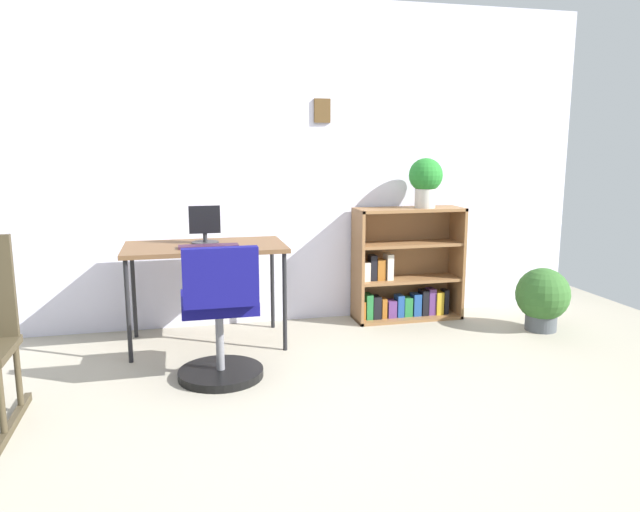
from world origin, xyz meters
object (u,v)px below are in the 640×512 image
(keyboard, at_px, (209,246))
(potted_plant_on_shelf, at_px, (426,179))
(bookshelf_low, at_px, (404,270))
(potted_plant_floor, at_px, (543,297))
(monitor, at_px, (205,227))
(office_chair, at_px, (220,322))
(desk, at_px, (205,252))

(keyboard, relative_size, potted_plant_on_shelf, 1.02)
(bookshelf_low, bearing_deg, potted_plant_floor, -32.56)
(monitor, relative_size, potted_plant_floor, 0.55)
(monitor, bearing_deg, potted_plant_floor, -7.75)
(potted_plant_on_shelf, bearing_deg, monitor, -173.98)
(office_chair, bearing_deg, potted_plant_floor, 10.22)
(keyboard, distance_m, bookshelf_low, 1.67)
(office_chair, relative_size, potted_plant_on_shelf, 2.15)
(monitor, height_order, bookshelf_low, monitor)
(office_chair, bearing_deg, desk, 93.28)
(office_chair, height_order, bookshelf_low, bookshelf_low)
(desk, distance_m, potted_plant_on_shelf, 1.83)
(bookshelf_low, bearing_deg, potted_plant_on_shelf, -20.60)
(office_chair, bearing_deg, keyboard, 92.06)
(potted_plant_on_shelf, distance_m, potted_plant_floor, 1.28)
(monitor, height_order, potted_plant_floor, monitor)
(keyboard, distance_m, office_chair, 0.71)
(monitor, bearing_deg, potted_plant_on_shelf, 6.02)
(office_chair, distance_m, bookshelf_low, 1.87)
(desk, bearing_deg, keyboard, -80.32)
(keyboard, bearing_deg, bookshelf_low, 14.61)
(desk, xyz_separation_m, office_chair, (0.04, -0.73, -0.30))
(potted_plant_on_shelf, height_order, potted_plant_floor, potted_plant_on_shelf)
(bookshelf_low, bearing_deg, monitor, -171.56)
(office_chair, distance_m, potted_plant_on_shelf, 2.11)
(monitor, distance_m, potted_plant_on_shelf, 1.78)
(monitor, relative_size, office_chair, 0.32)
(office_chair, distance_m, potted_plant_floor, 2.51)
(keyboard, relative_size, bookshelf_low, 0.44)
(keyboard, height_order, office_chair, office_chair)
(bookshelf_low, relative_size, potted_plant_floor, 1.88)
(monitor, distance_m, potted_plant_floor, 2.59)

